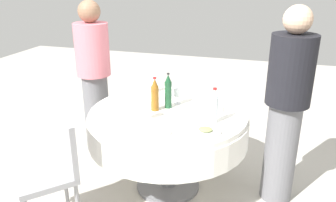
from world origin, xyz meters
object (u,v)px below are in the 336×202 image
object	(u,v)px
bottle_dark_green_south	(168,92)
chair_rear	(55,165)
plate_near	(156,132)
bottle_clear_far	(214,107)
wine_glass_outer	(147,107)
plate_front	(205,131)
bottle_amber_left	(155,95)
plate_west	(116,122)
person_left	(286,106)
dining_table	(168,127)
wine_glass_rear	(178,93)
wine_glass_right	(152,81)
person_south	(94,76)

from	to	relation	value
bottle_dark_green_south	chair_rear	size ratio (longest dim) A/B	0.35
chair_rear	plate_near	bearing A→B (deg)	-114.50
bottle_clear_far	wine_glass_outer	bearing A→B (deg)	9.52
wine_glass_outer	plate_front	distance (m)	0.51
bottle_amber_left	plate_front	size ratio (longest dim) A/B	1.27
bottle_dark_green_south	plate_west	world-z (taller)	bottle_dark_green_south
plate_west	person_left	xyz separation A→B (m)	(-1.24, -0.48, 0.10)
dining_table	plate_west	xyz separation A→B (m)	(0.31, 0.34, 0.16)
wine_glass_rear	plate_front	distance (m)	0.61
wine_glass_right	plate_front	distance (m)	0.98
dining_table	plate_front	bearing A→B (deg)	140.57
plate_front	person_left	world-z (taller)	person_left
dining_table	person_left	bearing A→B (deg)	-171.80
wine_glass_right	person_south	size ratio (longest dim) A/B	0.10
bottle_amber_left	person_left	xyz separation A→B (m)	(-1.04, -0.14, -0.03)
plate_near	chair_rear	distance (m)	0.77
wine_glass_right	plate_west	size ratio (longest dim) A/B	0.65
bottle_clear_far	chair_rear	bearing A→B (deg)	29.21
plate_west	plate_front	bearing A→B (deg)	-177.06
wine_glass_outer	person_left	world-z (taller)	person_left
wine_glass_rear	person_left	xyz separation A→B (m)	(-0.90, 0.05, 0.00)
bottle_dark_green_south	person_south	size ratio (longest dim) A/B	0.19
bottle_dark_green_south	wine_glass_outer	distance (m)	0.30
person_left	person_south	bearing A→B (deg)	-108.77
person_left	chair_rear	distance (m)	1.81
chair_rear	plate_west	bearing A→B (deg)	-90.18
bottle_clear_far	plate_front	size ratio (longest dim) A/B	1.24
bottle_amber_left	dining_table	bearing A→B (deg)	-174.51
bottle_amber_left	wine_glass_rear	distance (m)	0.24
bottle_clear_far	wine_glass_rear	xyz separation A→B (m)	(0.37, -0.30, -0.03)
bottle_amber_left	plate_west	xyz separation A→B (m)	(0.20, 0.33, -0.13)
dining_table	wine_glass_outer	distance (m)	0.34
wine_glass_rear	person_south	bearing A→B (deg)	-16.94
wine_glass_right	person_south	world-z (taller)	person_south
plate_west	plate_near	xyz separation A→B (m)	(-0.35, 0.07, 0.00)
plate_west	person_south	size ratio (longest dim) A/B	0.15
plate_west	chair_rear	distance (m)	0.54
plate_near	wine_glass_rear	bearing A→B (deg)	-89.79
dining_table	bottle_clear_far	xyz separation A→B (m)	(-0.40, 0.12, 0.28)
bottle_clear_far	wine_glass_outer	size ratio (longest dim) A/B	1.94
wine_glass_right	person_south	xyz separation A→B (m)	(0.65, -0.07, -0.02)
wine_glass_rear	person_south	size ratio (longest dim) A/B	0.09
wine_glass_outer	wine_glass_rear	bearing A→B (deg)	-110.16
plate_front	bottle_amber_left	bearing A→B (deg)	-31.57
bottle_dark_green_south	person_left	distance (m)	0.95
wine_glass_outer	plate_near	distance (m)	0.27
bottle_dark_green_south	wine_glass_rear	size ratio (longest dim) A/B	2.10
person_south	chair_rear	xyz separation A→B (m)	(-0.29, 1.18, -0.31)
wine_glass_right	plate_west	distance (m)	0.77
bottle_clear_far	person_south	xyz separation A→B (m)	(1.33, -0.60, -0.04)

